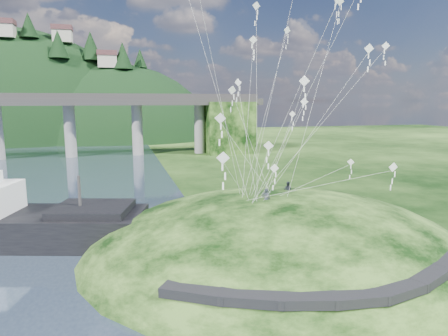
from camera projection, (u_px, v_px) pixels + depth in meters
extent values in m
plane|color=black|center=(195.00, 267.00, 32.19)|extent=(320.00, 320.00, 0.00)
ellipsoid|color=black|center=(278.00, 265.00, 36.36)|extent=(36.00, 32.00, 13.00)
cube|color=black|center=(195.00, 292.00, 23.84)|extent=(4.32, 3.62, 0.71)
cube|color=black|center=(252.00, 297.00, 23.02)|extent=(4.10, 2.97, 0.61)
cube|color=black|center=(307.00, 299.00, 22.83)|extent=(3.85, 2.37, 0.62)
cube|color=black|center=(358.00, 297.00, 23.16)|extent=(3.62, 1.83, 0.66)
cube|color=black|center=(399.00, 289.00, 24.11)|extent=(3.82, 2.27, 0.68)
cube|color=black|center=(429.00, 276.00, 25.76)|extent=(4.11, 2.97, 0.71)
cube|color=black|center=(448.00, 261.00, 27.99)|extent=(4.26, 3.43, 0.66)
cylinder|color=gray|center=(70.00, 130.00, 93.65)|extent=(2.60, 2.60, 13.00)
cylinder|color=gray|center=(137.00, 129.00, 97.56)|extent=(2.60, 2.60, 13.00)
cylinder|color=gray|center=(199.00, 128.00, 101.48)|extent=(2.60, 2.60, 13.00)
cube|color=black|center=(228.00, 127.00, 103.38)|extent=(12.00, 11.00, 13.00)
ellipsoid|color=black|center=(20.00, 155.00, 143.17)|extent=(96.00, 68.00, 88.00)
ellipsoid|color=black|center=(121.00, 166.00, 145.05)|extent=(76.00, 56.00, 72.00)
cone|color=black|center=(28.00, 25.00, 124.92)|extent=(5.83, 5.83, 7.67)
cone|color=black|center=(58.00, 44.00, 123.47)|extent=(6.47, 6.47, 8.51)
cone|color=black|center=(91.00, 46.00, 132.28)|extent=(7.13, 7.13, 9.38)
cone|color=black|center=(123.00, 56.00, 130.67)|extent=(6.56, 6.56, 8.63)
cone|color=black|center=(140.00, 58.00, 137.52)|extent=(4.88, 4.88, 6.42)
cube|color=#BDB5A2|center=(4.00, 31.00, 121.71)|extent=(6.00, 5.00, 4.00)
cube|color=#502D2F|center=(3.00, 22.00, 121.26)|extent=(6.40, 5.40, 1.60)
cube|color=#BDB5A2|center=(63.00, 36.00, 131.48)|extent=(6.00, 5.00, 4.00)
cube|color=#502D2F|center=(62.00, 28.00, 131.03)|extent=(6.40, 5.40, 1.60)
cube|color=#BDB5A2|center=(107.00, 62.00, 130.69)|extent=(6.00, 5.00, 4.00)
cube|color=#502D2F|center=(107.00, 53.00, 130.24)|extent=(6.40, 5.40, 1.60)
cube|color=black|center=(10.00, 228.00, 37.59)|extent=(25.93, 13.26, 2.96)
cube|color=black|center=(93.00, 209.00, 37.19)|extent=(8.09, 7.30, 0.68)
cylinder|color=#2D2B2B|center=(80.00, 194.00, 36.96)|extent=(0.27, 0.27, 3.41)
cube|color=#332415|center=(158.00, 241.00, 37.14)|extent=(13.35, 5.34, 0.33)
cylinder|color=#332415|center=(97.00, 243.00, 37.14)|extent=(0.28, 0.28, 0.95)
cylinder|color=#332415|center=(127.00, 243.00, 37.16)|extent=(0.28, 0.28, 0.95)
cylinder|color=#332415|center=(158.00, 243.00, 37.18)|extent=(0.28, 0.28, 0.95)
cylinder|color=#332415|center=(188.00, 243.00, 37.19)|extent=(0.28, 0.28, 0.95)
cylinder|color=#332415|center=(218.00, 243.00, 37.21)|extent=(0.28, 0.28, 0.95)
imported|color=#252A32|center=(266.00, 188.00, 34.02)|extent=(0.80, 0.65, 1.90)
imported|color=#252A32|center=(288.00, 181.00, 37.93)|extent=(1.01, 1.00, 1.65)
cube|color=white|center=(386.00, 46.00, 33.95)|extent=(0.54, 0.44, 0.66)
cube|color=white|center=(385.00, 52.00, 34.03)|extent=(0.08, 0.05, 0.39)
cube|color=white|center=(385.00, 57.00, 34.11)|extent=(0.08, 0.05, 0.39)
cube|color=white|center=(385.00, 63.00, 34.18)|extent=(0.08, 0.05, 0.39)
cube|color=white|center=(351.00, 162.00, 40.71)|extent=(0.56, 0.50, 0.70)
cube|color=white|center=(350.00, 167.00, 40.80)|extent=(0.09, 0.06, 0.42)
cube|color=white|center=(350.00, 172.00, 40.88)|extent=(0.09, 0.06, 0.42)
cube|color=white|center=(350.00, 177.00, 40.97)|extent=(0.09, 0.06, 0.42)
cube|color=white|center=(369.00, 48.00, 33.24)|extent=(0.78, 0.27, 0.80)
cube|color=white|center=(369.00, 56.00, 33.33)|extent=(0.11, 0.03, 0.47)
cube|color=white|center=(368.00, 63.00, 33.43)|extent=(0.11, 0.03, 0.47)
cube|color=white|center=(368.00, 70.00, 33.52)|extent=(0.11, 0.03, 0.47)
cube|color=white|center=(287.00, 30.00, 41.99)|extent=(0.79, 0.26, 0.79)
cube|color=white|center=(287.00, 36.00, 42.09)|extent=(0.10, 0.07, 0.47)
cube|color=white|center=(287.00, 42.00, 42.18)|extent=(0.10, 0.07, 0.47)
cube|color=white|center=(287.00, 47.00, 42.28)|extent=(0.10, 0.07, 0.47)
cube|color=white|center=(268.00, 146.00, 31.96)|extent=(0.75, 0.37, 0.79)
cube|color=white|center=(268.00, 153.00, 32.05)|extent=(0.11, 0.04, 0.47)
cube|color=white|center=(268.00, 160.00, 32.15)|extent=(0.11, 0.04, 0.47)
cube|color=white|center=(268.00, 167.00, 32.24)|extent=(0.11, 0.04, 0.47)
cube|color=white|center=(223.00, 158.00, 25.45)|extent=(0.85, 0.26, 0.84)
cube|color=white|center=(223.00, 167.00, 25.55)|extent=(0.11, 0.03, 0.49)
cube|color=white|center=(223.00, 176.00, 25.65)|extent=(0.11, 0.03, 0.49)
cube|color=white|center=(223.00, 186.00, 25.75)|extent=(0.11, 0.03, 0.49)
cube|color=white|center=(220.00, 118.00, 31.13)|extent=(0.87, 0.32, 0.85)
cube|color=white|center=(220.00, 126.00, 31.24)|extent=(0.12, 0.04, 0.51)
cube|color=white|center=(220.00, 134.00, 31.34)|extent=(0.12, 0.04, 0.51)
cube|color=white|center=(220.00, 142.00, 31.45)|extent=(0.12, 0.04, 0.51)
cube|color=white|center=(337.00, 7.00, 31.60)|extent=(0.09, 0.08, 0.46)
cube|color=white|center=(337.00, 14.00, 31.69)|extent=(0.09, 0.08, 0.46)
cube|color=white|center=(336.00, 22.00, 31.79)|extent=(0.09, 0.08, 0.46)
cube|color=white|center=(304.00, 81.00, 32.84)|extent=(0.75, 0.56, 0.89)
cube|color=white|center=(304.00, 89.00, 32.94)|extent=(0.11, 0.07, 0.52)
cube|color=white|center=(304.00, 96.00, 33.05)|extent=(0.11, 0.07, 0.52)
cube|color=white|center=(304.00, 104.00, 33.15)|extent=(0.11, 0.07, 0.52)
cube|color=white|center=(238.00, 83.00, 33.96)|extent=(0.45, 0.56, 0.67)
cube|color=white|center=(238.00, 88.00, 34.04)|extent=(0.08, 0.07, 0.40)
cube|color=white|center=(238.00, 94.00, 34.12)|extent=(0.08, 0.07, 0.40)
cube|color=white|center=(238.00, 100.00, 34.20)|extent=(0.08, 0.07, 0.40)
cube|color=white|center=(274.00, 168.00, 36.49)|extent=(0.85, 0.19, 0.84)
cube|color=white|center=(274.00, 175.00, 36.59)|extent=(0.11, 0.04, 0.49)
cube|color=white|center=(274.00, 181.00, 36.69)|extent=(0.11, 0.04, 0.49)
cube|color=white|center=(274.00, 187.00, 36.79)|extent=(0.11, 0.04, 0.49)
cube|color=white|center=(304.00, 102.00, 36.12)|extent=(0.59, 0.47, 0.70)
cube|color=white|center=(304.00, 107.00, 36.20)|extent=(0.09, 0.05, 0.42)
cube|color=white|center=(304.00, 113.00, 36.29)|extent=(0.09, 0.05, 0.42)
cube|color=white|center=(304.00, 119.00, 36.37)|extent=(0.09, 0.05, 0.42)
cube|color=white|center=(340.00, 1.00, 39.14)|extent=(0.87, 0.30, 0.85)
cube|color=white|center=(340.00, 7.00, 39.25)|extent=(0.11, 0.07, 0.51)
cube|color=white|center=(340.00, 14.00, 39.35)|extent=(0.11, 0.07, 0.51)
cube|color=white|center=(339.00, 21.00, 39.45)|extent=(0.11, 0.07, 0.51)
cube|color=white|center=(256.00, 6.00, 35.12)|extent=(0.72, 0.27, 0.69)
cube|color=white|center=(256.00, 12.00, 35.20)|extent=(0.09, 0.05, 0.41)
cube|color=white|center=(256.00, 18.00, 35.29)|extent=(0.09, 0.05, 0.41)
cube|color=white|center=(256.00, 24.00, 35.37)|extent=(0.09, 0.05, 0.41)
cube|color=white|center=(359.00, 0.00, 28.39)|extent=(0.09, 0.07, 0.42)
cube|color=white|center=(359.00, 7.00, 28.48)|extent=(0.09, 0.07, 0.42)
cube|color=white|center=(393.00, 167.00, 30.24)|extent=(0.75, 0.18, 0.74)
cube|color=white|center=(393.00, 174.00, 30.33)|extent=(0.10, 0.03, 0.43)
cube|color=white|center=(392.00, 181.00, 30.41)|extent=(0.10, 0.03, 0.43)
cube|color=white|center=(392.00, 188.00, 30.50)|extent=(0.10, 0.03, 0.43)
cube|color=white|center=(253.00, 40.00, 41.70)|extent=(0.83, 0.29, 0.83)
cube|color=white|center=(253.00, 46.00, 41.80)|extent=(0.11, 0.02, 0.50)
cube|color=white|center=(253.00, 52.00, 41.90)|extent=(0.11, 0.02, 0.50)
cube|color=white|center=(253.00, 58.00, 42.00)|extent=(0.11, 0.02, 0.50)
cube|color=white|center=(292.00, 114.00, 44.24)|extent=(0.59, 0.51, 0.73)
cube|color=white|center=(292.00, 119.00, 44.32)|extent=(0.10, 0.06, 0.43)
cube|color=white|center=(292.00, 124.00, 44.41)|extent=(0.10, 0.06, 0.43)
cube|color=white|center=(292.00, 128.00, 44.50)|extent=(0.10, 0.06, 0.43)
cube|color=white|center=(232.00, 90.00, 33.58)|extent=(0.75, 0.26, 0.74)
cube|color=white|center=(232.00, 97.00, 33.67)|extent=(0.09, 0.07, 0.44)
cube|color=white|center=(232.00, 103.00, 33.76)|extent=(0.09, 0.07, 0.44)
cube|color=white|center=(232.00, 110.00, 33.85)|extent=(0.09, 0.07, 0.44)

